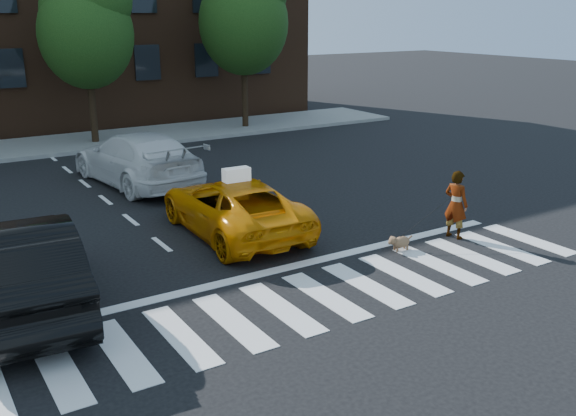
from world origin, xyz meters
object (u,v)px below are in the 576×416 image
(woman, at_px, (456,204))
(dog, at_px, (399,242))
(black_sedan, at_px, (20,265))
(taxi, at_px, (233,206))
(white_suv, at_px, (137,158))
(tree_mid, at_px, (86,22))
(tree_right, at_px, (244,11))

(woman, relative_size, dog, 2.56)
(black_sedan, relative_size, woman, 3.14)
(taxi, relative_size, white_suv, 0.87)
(black_sedan, xyz_separation_m, white_suv, (4.85, 7.56, -0.03))
(taxi, xyz_separation_m, dog, (2.63, -3.12, -0.47))
(tree_mid, height_order, taxi, tree_mid)
(woman, bearing_deg, tree_right, -22.81)
(tree_mid, distance_m, white_suv, 8.05)
(tree_mid, xyz_separation_m, black_sedan, (-5.53, -14.50, -3.99))
(tree_mid, relative_size, white_suv, 1.24)
(black_sedan, bearing_deg, tree_mid, -106.43)
(tree_mid, height_order, dog, tree_mid)
(tree_right, relative_size, white_suv, 1.35)
(tree_right, bearing_deg, dog, -106.39)
(white_suv, bearing_deg, dog, 102.30)
(tree_right, xyz_separation_m, woman, (-2.93, -15.90, -4.43))
(woman, xyz_separation_m, dog, (-1.74, 0.01, -0.62))
(tree_mid, xyz_separation_m, tree_right, (7.00, -0.00, 0.41))
(white_suv, distance_m, woman, 10.14)
(white_suv, height_order, woman, woman)
(dog, bearing_deg, taxi, 137.55)
(dog, bearing_deg, woman, 7.25)
(black_sedan, relative_size, white_suv, 0.92)
(tree_right, bearing_deg, taxi, -119.77)
(woman, height_order, dog, woman)
(tree_mid, distance_m, tree_right, 7.01)
(tree_right, relative_size, black_sedan, 1.47)
(black_sedan, height_order, dog, black_sedan)
(tree_right, height_order, taxi, tree_right)
(tree_right, bearing_deg, white_suv, -137.93)
(taxi, height_order, woman, woman)
(tree_mid, xyz_separation_m, white_suv, (-0.69, -6.94, -4.02))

